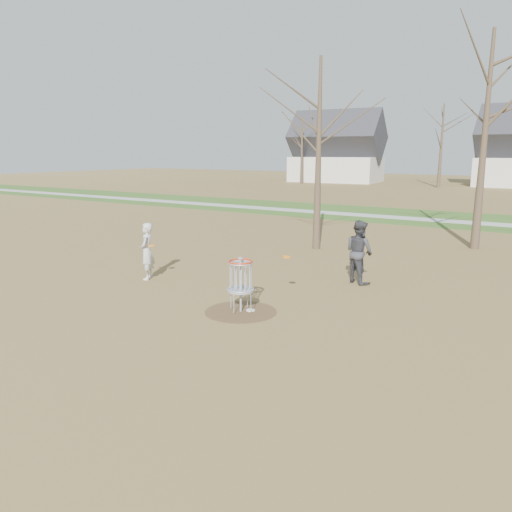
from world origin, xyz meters
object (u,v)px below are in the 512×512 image
at_px(disc_grounded, 251,310).
at_px(player_standing, 147,251).
at_px(disc_golf_basket, 241,276).
at_px(player_throwing, 359,252).

bearing_deg(disc_grounded, player_standing, 167.66).
bearing_deg(disc_golf_basket, player_standing, 164.84).
relative_size(player_standing, disc_golf_basket, 1.31).
height_order(player_standing, player_throwing, player_throwing).
bearing_deg(player_throwing, disc_grounded, 100.42).
bearing_deg(disc_grounded, player_throwing, 72.87).
distance_m(player_standing, disc_golf_basket, 4.45).
height_order(disc_grounded, disc_golf_basket, disc_golf_basket).
height_order(player_throwing, disc_golf_basket, player_throwing).
relative_size(player_throwing, disc_golf_basket, 1.42).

